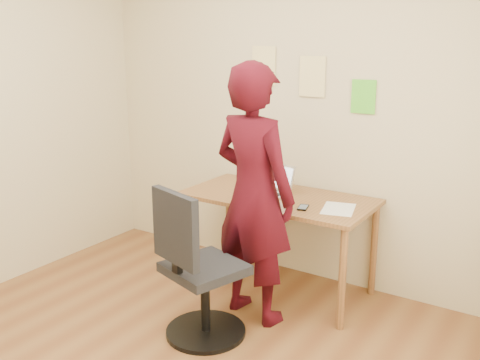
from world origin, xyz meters
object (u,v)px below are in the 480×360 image
Objects in this scene: laptop at (271,187)px; desk at (278,207)px; person at (254,194)px; phone at (303,207)px; office_chair at (196,276)px.

desk is at bearing -12.22° from laptop.
phone is at bearing -119.36° from person.
desk is 4.01× the size of laptop.
desk is at bearing -72.62° from person.
office_chair is (-0.37, -0.74, -0.32)m from phone.
person is (0.14, -0.48, 0.08)m from laptop.
desk is 0.34m from phone.
laptop is (-0.08, 0.04, 0.14)m from desk.
person is at bearing -59.80° from laptop.
phone is 0.14× the size of office_chair.
person is (0.06, -0.44, 0.22)m from desk.
phone is 0.88m from office_chair.
laptop is at bearing 154.02° from desk.
office_chair reaches higher than laptop.
office_chair reaches higher than phone.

